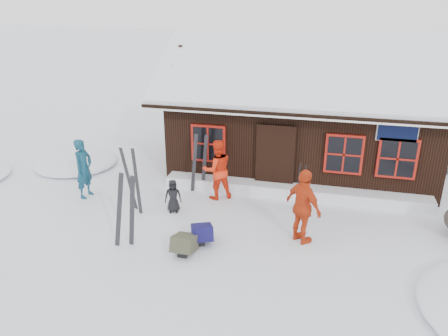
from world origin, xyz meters
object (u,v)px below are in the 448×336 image
(backpack_blue, at_px, (202,235))
(skier_teal, at_px, (84,168))
(ski_poles, at_px, (300,188))
(skier_crouched, at_px, (173,196))
(skier_orange_right, at_px, (303,207))
(skier_orange_left, at_px, (217,169))
(backpack_olive, at_px, (185,246))
(ski_pair_left, at_px, (126,212))

(backpack_blue, bearing_deg, skier_teal, 135.18)
(skier_teal, relative_size, ski_poles, 1.22)
(skier_crouched, bearing_deg, skier_orange_right, -28.00)
(skier_orange_right, height_order, skier_crouched, skier_orange_right)
(skier_teal, xyz_separation_m, ski_poles, (6.07, 0.54, -0.19))
(skier_orange_right, bearing_deg, skier_orange_left, 6.79)
(skier_orange_left, bearing_deg, ski_poles, 143.14)
(skier_orange_left, height_order, backpack_blue, skier_orange_left)
(skier_orange_left, distance_m, backpack_olive, 3.05)
(skier_crouched, bearing_deg, skier_teal, 157.41)
(skier_teal, distance_m, skier_orange_left, 3.80)
(skier_orange_right, relative_size, skier_crouched, 1.99)
(skier_crouched, xyz_separation_m, backpack_olive, (0.94, -1.85, -0.29))
(ski_poles, height_order, backpack_olive, ski_poles)
(skier_orange_left, relative_size, ski_pair_left, 0.93)
(ski_poles, relative_size, backpack_blue, 2.26)
(backpack_blue, xyz_separation_m, backpack_olive, (-0.25, -0.55, 0.00))
(ski_poles, bearing_deg, skier_teal, -174.93)
(skier_orange_left, height_order, skier_orange_right, skier_orange_right)
(skier_orange_right, distance_m, backpack_olive, 2.87)
(skier_teal, height_order, ski_pair_left, ski_pair_left)
(skier_teal, relative_size, backpack_olive, 2.71)
(ski_pair_left, xyz_separation_m, backpack_olive, (1.39, 0.01, -0.72))
(skier_teal, xyz_separation_m, backpack_olive, (3.72, -2.16, -0.69))
(ski_poles, distance_m, backpack_blue, 3.05)
(skier_orange_right, relative_size, backpack_olive, 2.87)
(ski_pair_left, distance_m, backpack_olive, 1.56)
(skier_orange_right, distance_m, skier_crouched, 3.57)
(skier_orange_left, relative_size, skier_crouched, 1.90)
(backpack_blue, height_order, backpack_olive, backpack_olive)
(skier_orange_left, xyz_separation_m, ski_poles, (2.36, -0.27, -0.20))
(ski_poles, bearing_deg, backpack_olive, -131.07)
(skier_orange_right, bearing_deg, skier_crouched, 31.02)
(backpack_olive, bearing_deg, skier_crouched, 118.06)
(skier_teal, bearing_deg, skier_crouched, -89.34)
(ski_poles, distance_m, backpack_olive, 3.62)
(skier_orange_left, bearing_deg, skier_crouched, 20.05)
(skier_teal, distance_m, ski_poles, 6.10)
(skier_orange_right, relative_size, backpack_blue, 2.91)
(ski_poles, relative_size, backpack_olive, 2.22)
(ski_poles, height_order, backpack_blue, ski_poles)
(ski_pair_left, distance_m, backpack_blue, 1.87)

